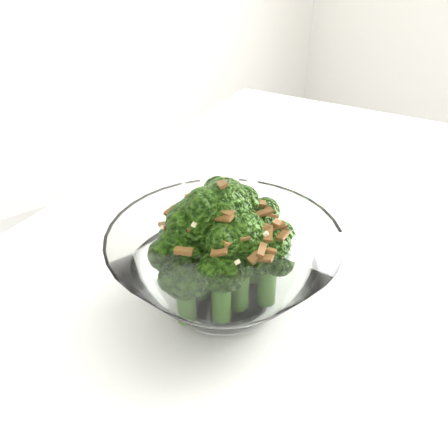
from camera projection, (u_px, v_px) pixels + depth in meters
table at (337, 431)px, 0.43m from camera, size 1.42×1.23×0.75m
broccoli_dish at (224, 260)px, 0.44m from camera, size 0.20×0.20×0.13m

